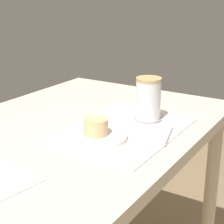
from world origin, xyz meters
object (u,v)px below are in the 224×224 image
Objects in this scene: dining_table at (72,155)px; coffee_mug at (149,98)px; pastry_plate at (96,136)px; pastry at (96,127)px.

coffee_mug reaches higher than dining_table.
dining_table is 0.17m from pastry_plate.
pastry is at bearing 166.71° from coffee_mug.
pastry reaches higher than pastry_plate.
pastry_plate is at bearing 180.00° from pastry.
dining_table is at bearing 70.29° from pastry_plate.
dining_table is 0.19m from pastry.
coffee_mug is (0.21, -0.05, 0.04)m from pastry.
dining_table is 8.08× the size of coffee_mug.
dining_table is 15.68× the size of pastry.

